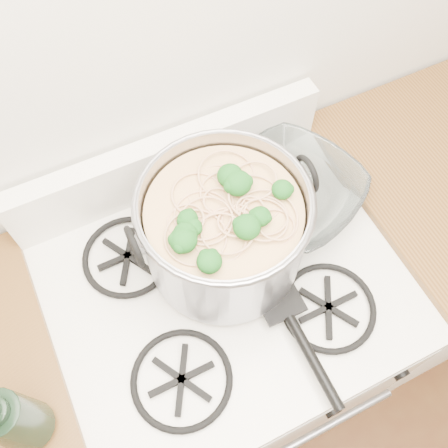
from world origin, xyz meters
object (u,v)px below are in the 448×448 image
spatula (277,294)px  bottle (8,418)px  glass_bowl (291,196)px  stock_pot (224,230)px  gas_range (226,343)px

spatula → bottle: bearing=-175.9°
spatula → glass_bowl: glass_bowl is taller
stock_pot → bottle: bearing=-160.8°
stock_pot → bottle: 0.51m
glass_bowl → bottle: size_ratio=0.49×
stock_pot → glass_bowl: stock_pot is taller
stock_pot → bottle: bottle is taller
stock_pot → spatula: bearing=-68.4°
gas_range → glass_bowl: (0.23, 0.12, 0.50)m
gas_range → spatula: (0.08, -0.08, 0.50)m
gas_range → stock_pot: (0.02, 0.06, 0.60)m
stock_pot → gas_range: bearing=-112.0°
gas_range → stock_pot: bearing=68.0°
spatula → gas_range: bearing=136.3°
gas_range → stock_pot: size_ratio=2.48×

